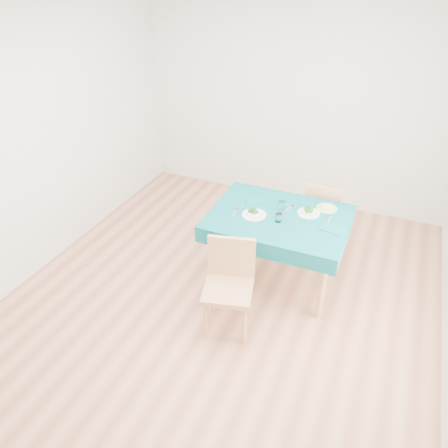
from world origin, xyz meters
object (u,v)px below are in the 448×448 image
at_px(table, 277,248).
at_px(chair_far, 324,210).
at_px(bowl_near, 254,212).
at_px(side_plate, 327,208).
at_px(bowl_far, 309,211).
at_px(chair_near, 228,281).

bearing_deg(table, chair_far, 67.93).
xyz_separation_m(bowl_near, side_plate, (0.62, 0.40, -0.03)).
relative_size(bowl_near, side_plate, 1.15).
height_order(bowl_far, side_plate, bowl_far).
relative_size(chair_near, side_plate, 5.11).
xyz_separation_m(table, chair_near, (-0.18, -0.83, 0.14)).
bearing_deg(table, side_plate, 38.69).
height_order(chair_near, bowl_far, chair_near).
distance_m(table, chair_far, 0.83).
distance_m(bowl_far, side_plate, 0.22).
distance_m(chair_near, chair_far, 1.67).
xyz_separation_m(table, bowl_far, (0.25, 0.15, 0.41)).
bearing_deg(side_plate, chair_far, 100.72).
xyz_separation_m(chair_far, side_plate, (0.08, -0.45, 0.28)).
height_order(chair_far, side_plate, chair_far).
distance_m(chair_far, side_plate, 0.54).
bearing_deg(side_plate, bowl_far, -130.83).
bearing_deg(bowl_near, bowl_far, 26.48).
distance_m(table, bowl_far, 0.51).
bearing_deg(bowl_far, chair_near, -113.76).
bearing_deg(bowl_far, table, -149.09).
relative_size(chair_far, side_plate, 4.69).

